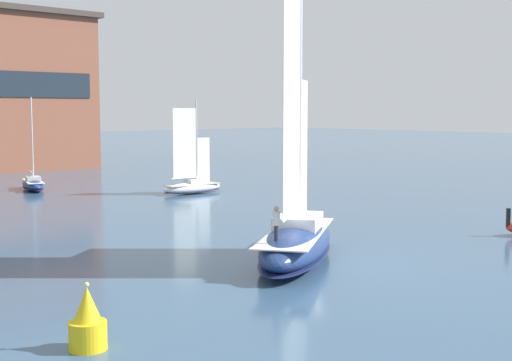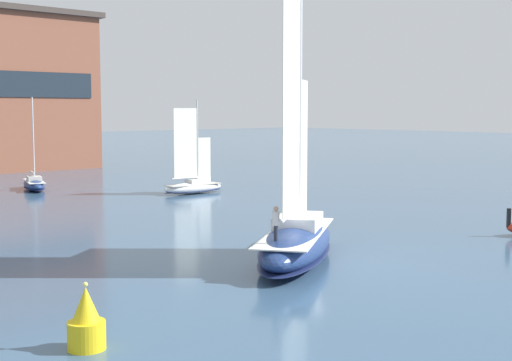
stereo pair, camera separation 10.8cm
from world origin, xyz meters
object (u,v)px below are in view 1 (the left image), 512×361
at_px(sailboat_moored_mid_channel, 33,184).
at_px(sailboat_moored_far_slip, 193,186).
at_px(sailboat_main, 296,238).
at_px(channel_buoy, 88,323).

relative_size(sailboat_moored_mid_channel, sailboat_moored_far_slip, 1.03).
relative_size(sailboat_main, sailboat_moored_far_slip, 1.81).
relative_size(sailboat_main, sailboat_moored_mid_channel, 1.75).
xyz_separation_m(sailboat_main, channel_buoy, (-14.53, -4.77, -0.33)).
distance_m(sailboat_moored_far_slip, channel_buoy, 42.92).
distance_m(sailboat_main, channel_buoy, 15.30).
bearing_deg(channel_buoy, sailboat_moored_far_slip, 47.87).
height_order(sailboat_main, sailboat_moored_far_slip, sailboat_main).
xyz_separation_m(sailboat_moored_mid_channel, sailboat_moored_far_slip, (9.54, -12.66, 0.13)).
bearing_deg(channel_buoy, sailboat_main, 18.16).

